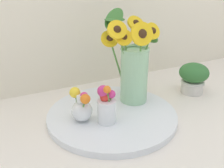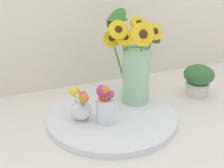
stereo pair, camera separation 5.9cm
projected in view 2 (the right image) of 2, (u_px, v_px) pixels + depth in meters
ground_plane at (116, 126)px, 0.97m from camera, size 6.00×6.00×0.00m
serving_tray at (112, 115)px, 1.03m from camera, size 0.50×0.50×0.02m
mason_jar_sunflowers at (135, 66)px, 1.06m from camera, size 0.25×0.23×0.38m
vase_small_center at (105, 106)px, 0.94m from camera, size 0.07×0.07×0.15m
vase_bulb_right at (81, 106)px, 0.95m from camera, size 0.08×0.09×0.13m
potted_plant at (198, 79)px, 1.19m from camera, size 0.14×0.14×0.15m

